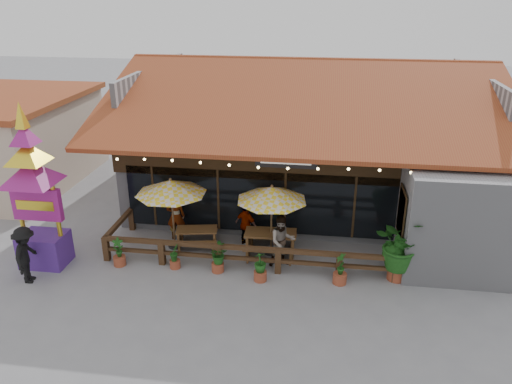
% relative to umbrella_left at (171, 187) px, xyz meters
% --- Properties ---
extents(ground, '(100.00, 100.00, 0.00)m').
position_rel_umbrella_left_xyz_m(ground, '(4.44, -0.75, -2.37)').
color(ground, gray).
rests_on(ground, ground).
extents(restaurant_building, '(15.50, 14.73, 6.09)m').
position_rel_umbrella_left_xyz_m(restaurant_building, '(4.70, 5.86, -0.16)').
color(restaurant_building, '#A2A2A7').
rests_on(restaurant_building, ground).
extents(patio_railing, '(10.00, 2.60, 0.92)m').
position_rel_umbrella_left_xyz_m(patio_railing, '(2.18, -1.02, -1.75)').
color(patio_railing, '#472D19').
rests_on(patio_railing, ground).
extents(umbrella_left, '(3.37, 3.37, 2.71)m').
position_rel_umbrella_left_xyz_m(umbrella_left, '(0.00, 0.00, 0.00)').
color(umbrella_left, brown).
rests_on(umbrella_left, ground).
extents(umbrella_right, '(3.06, 3.06, 2.65)m').
position_rel_umbrella_left_xyz_m(umbrella_right, '(3.56, 0.02, -0.06)').
color(umbrella_right, brown).
rests_on(umbrella_right, ground).
extents(picnic_table_left, '(1.68, 1.52, 0.71)m').
position_rel_umbrella_left_xyz_m(picnic_table_left, '(0.80, 0.16, -1.89)').
color(picnic_table_left, brown).
rests_on(picnic_table_left, ground).
extents(picnic_table_right, '(1.87, 1.63, 0.87)m').
position_rel_umbrella_left_xyz_m(picnic_table_right, '(3.54, -0.04, -1.78)').
color(picnic_table_right, brown).
rests_on(picnic_table_right, ground).
extents(thai_sign_tower, '(2.25, 2.25, 6.07)m').
position_rel_umbrella_left_xyz_m(thai_sign_tower, '(-4.03, -1.77, 0.84)').
color(thai_sign_tower, '#4E2588').
rests_on(thai_sign_tower, ground).
extents(tropical_plant, '(2.09, 2.10, 2.20)m').
position_rel_umbrella_left_xyz_m(tropical_plant, '(7.80, -1.09, -1.11)').
color(tropical_plant, brown).
rests_on(tropical_plant, ground).
extents(diner_a, '(0.74, 0.54, 1.85)m').
position_rel_umbrella_left_xyz_m(diner_a, '(-0.12, 0.67, -1.44)').
color(diner_a, '#342110').
rests_on(diner_a, ground).
extents(diner_b, '(1.07, 0.95, 1.84)m').
position_rel_umbrella_left_xyz_m(diner_b, '(4.01, -0.73, -1.44)').
color(diner_b, '#342110').
rests_on(diner_b, ground).
extents(diner_c, '(1.01, 0.79, 1.61)m').
position_rel_umbrella_left_xyz_m(diner_c, '(2.57, 0.57, -1.56)').
color(diner_c, '#342110').
rests_on(diner_c, ground).
extents(pedestrian, '(0.94, 1.36, 1.93)m').
position_rel_umbrella_left_xyz_m(pedestrian, '(-3.97, -2.89, -1.40)').
color(pedestrian, black).
rests_on(pedestrian, ground).
extents(planter_a, '(0.43, 0.42, 1.03)m').
position_rel_umbrella_left_xyz_m(planter_a, '(-1.49, -1.53, -1.93)').
color(planter_a, brown).
rests_on(planter_a, ground).
extents(planter_b, '(0.36, 0.40, 0.89)m').
position_rel_umbrella_left_xyz_m(planter_b, '(0.44, -1.43, -1.96)').
color(planter_b, brown).
rests_on(planter_b, ground).
extents(planter_c, '(0.80, 0.81, 1.01)m').
position_rel_umbrella_left_xyz_m(planter_c, '(1.93, -1.45, -1.80)').
color(planter_c, brown).
rests_on(planter_c, ground).
extents(planter_d, '(0.52, 0.52, 1.03)m').
position_rel_umbrella_left_xyz_m(planter_d, '(3.41, -1.80, -1.87)').
color(planter_d, brown).
rests_on(planter_d, ground).
extents(planter_e, '(0.45, 0.45, 1.09)m').
position_rel_umbrella_left_xyz_m(planter_e, '(5.97, -1.60, -1.91)').
color(planter_e, brown).
rests_on(planter_e, ground).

